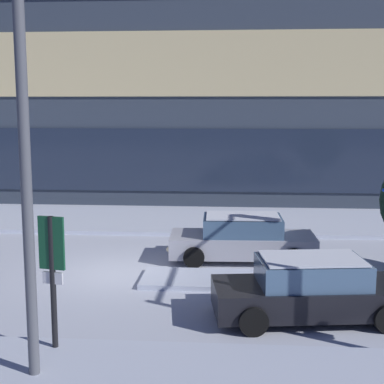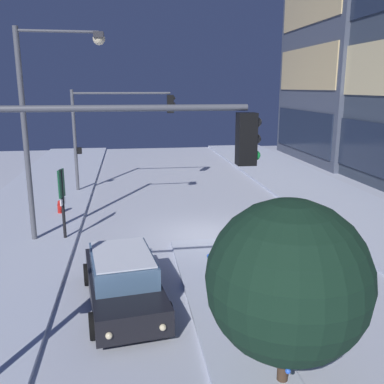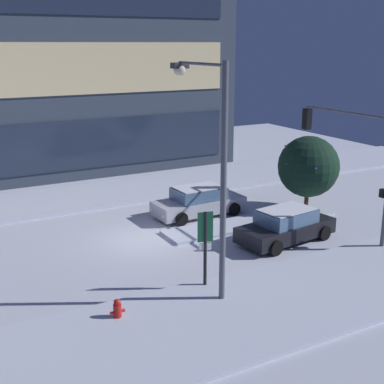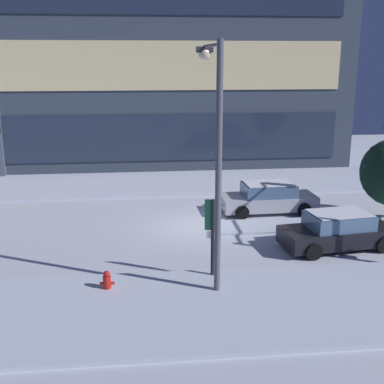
# 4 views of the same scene
# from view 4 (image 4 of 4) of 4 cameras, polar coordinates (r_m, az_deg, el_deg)

# --- Properties ---
(ground) EXTENTS (52.00, 52.00, 0.00)m
(ground) POSITION_cam_4_polar(r_m,az_deg,el_deg) (22.53, 0.64, -4.01)
(ground) COLOR silver
(curb_strip_near) EXTENTS (52.00, 5.20, 0.14)m
(curb_strip_near) POSITION_cam_4_polar(r_m,az_deg,el_deg) (15.55, 4.03, -12.97)
(curb_strip_near) COLOR silver
(curb_strip_near) RESTS_ON ground
(curb_strip_far) EXTENTS (52.00, 5.20, 0.14)m
(curb_strip_far) POSITION_cam_4_polar(r_m,az_deg,el_deg) (29.80, -1.09, 0.92)
(curb_strip_far) COLOR silver
(curb_strip_far) RESTS_ON ground
(median_strip) EXTENTS (9.00, 1.80, 0.14)m
(median_strip) POSITION_cam_4_polar(r_m,az_deg,el_deg) (23.26, 14.02, -3.68)
(median_strip) COLOR silver
(median_strip) RESTS_ON ground
(car_near) EXTENTS (4.82, 2.49, 1.49)m
(car_near) POSITION_cam_4_polar(r_m,az_deg,el_deg) (20.69, 16.46, -4.33)
(car_near) COLOR black
(car_near) RESTS_ON ground
(car_far) EXTENTS (4.79, 2.16, 1.49)m
(car_far) POSITION_cam_4_polar(r_m,az_deg,el_deg) (24.73, 8.76, -0.71)
(car_far) COLOR #B7B7C1
(car_far) RESTS_ON ground
(street_lamp_arched) EXTENTS (0.56, 3.14, 7.93)m
(street_lamp_arched) POSITION_cam_4_polar(r_m,az_deg,el_deg) (15.68, 2.56, 6.95)
(street_lamp_arched) COLOR #565960
(street_lamp_arched) RESTS_ON ground
(fire_hydrant) EXTENTS (0.48, 0.26, 0.75)m
(fire_hydrant) POSITION_cam_4_polar(r_m,az_deg,el_deg) (16.59, -9.75, -10.17)
(fire_hydrant) COLOR red
(fire_hydrant) RESTS_ON ground
(parking_info_sign) EXTENTS (0.55, 0.17, 2.84)m
(parking_info_sign) POSITION_cam_4_polar(r_m,az_deg,el_deg) (16.80, 2.40, -4.25)
(parking_info_sign) COLOR black
(parking_info_sign) RESTS_ON ground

